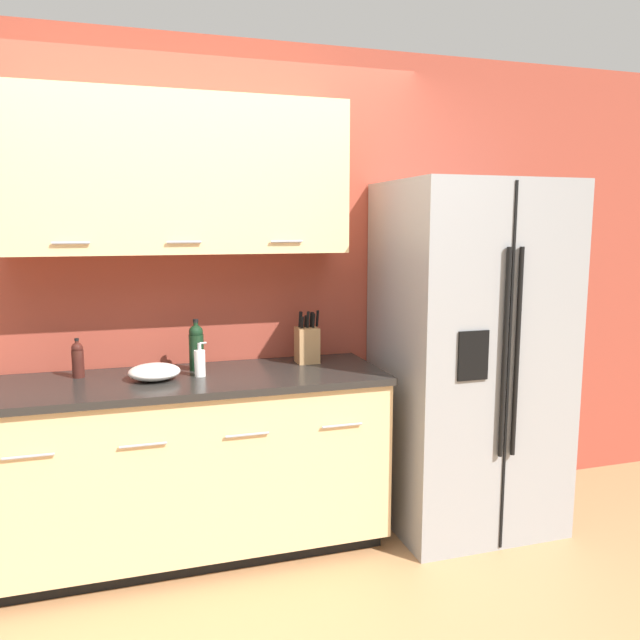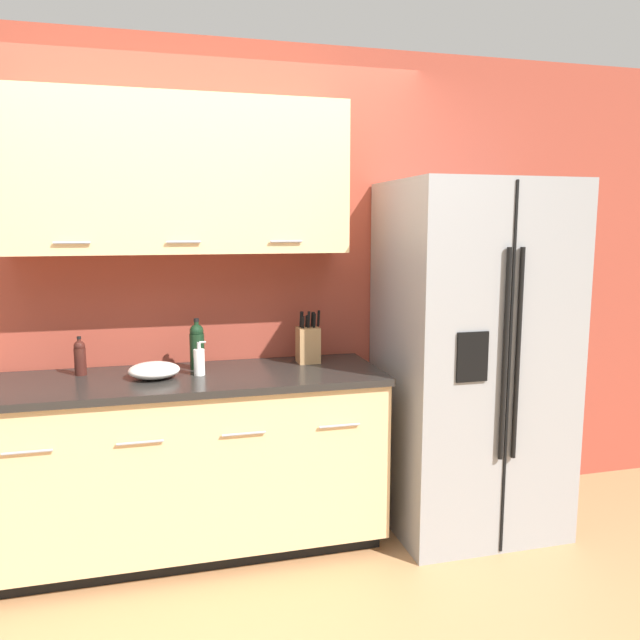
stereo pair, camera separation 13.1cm
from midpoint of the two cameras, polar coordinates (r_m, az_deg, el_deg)
name	(u,v)px [view 1 (the left image)]	position (r m, az deg, el deg)	size (l,w,h in m)	color
wall_back	(191,265)	(3.36, -12.83, 4.90)	(10.00, 0.39, 2.60)	#993D2D
counter_unit	(191,464)	(3.27, -12.86, -12.76)	(1.93, 0.64, 0.91)	black
refrigerator	(468,356)	(3.49, 12.30, -3.27)	(0.88, 0.79, 1.87)	gray
knife_block	(307,344)	(3.34, -2.31, -2.17)	(0.13, 0.11, 0.28)	#A87A4C
wine_bottle	(196,346)	(3.24, -12.38, -2.37)	(0.08, 0.08, 0.26)	black
soap_dispenser	(200,363)	(3.11, -12.12, -3.83)	(0.06, 0.05, 0.17)	white
oil_bottle	(78,359)	(3.26, -22.35, -3.33)	(0.06, 0.06, 0.19)	#3D1914
mixing_bowl	(154,372)	(3.11, -16.08, -4.58)	(0.25, 0.25, 0.07)	white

